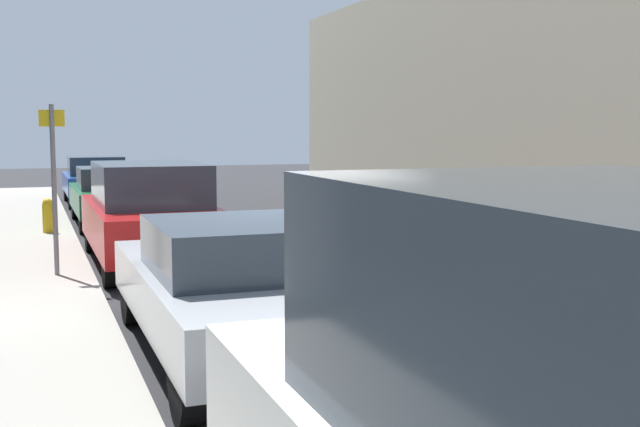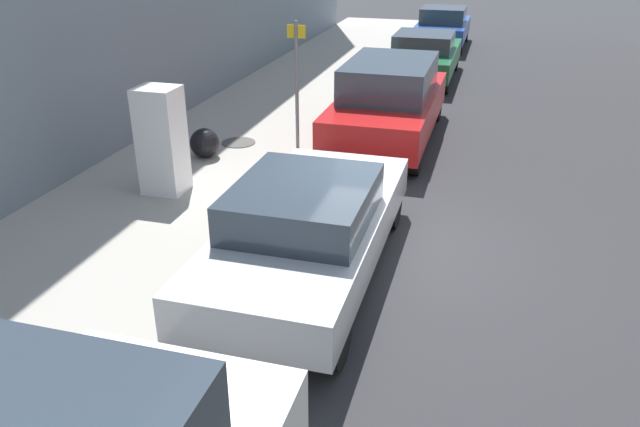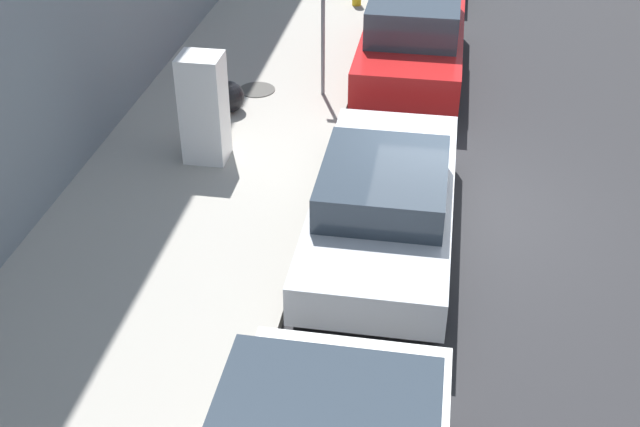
{
  "view_description": "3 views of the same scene",
  "coord_description": "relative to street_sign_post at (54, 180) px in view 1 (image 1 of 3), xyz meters",
  "views": [
    {
      "loc": [
        -2.89,
        -8.91,
        2.33
      ],
      "look_at": [
        0.27,
        -0.24,
        1.34
      ],
      "focal_mm": 45.0,
      "sensor_mm": 36.0,
      "label": 1
    },
    {
      "loc": [
        1.17,
        -8.08,
        4.37
      ],
      "look_at": [
        -0.89,
        -0.79,
        0.79
      ],
      "focal_mm": 35.0,
      "sensor_mm": 36.0,
      "label": 2
    },
    {
      "loc": [
        -0.32,
        -10.42,
        6.73
      ],
      "look_at": [
        -1.77,
        -1.66,
        0.82
      ],
      "focal_mm": 45.0,
      "sensor_mm": 36.0,
      "label": 3
    }
  ],
  "objects": [
    {
      "name": "ground_plane",
      "position": [
        2.54,
        -3.39,
        -1.57
      ],
      "size": [
        80.0,
        80.0,
        0.0
      ],
      "primitive_type": "plane",
      "color": "#28282B"
    },
    {
      "name": "street_sign_post",
      "position": [
        0.0,
        0.0,
        0.0
      ],
      "size": [
        0.36,
        0.07,
        2.5
      ],
      "color": "slate",
      "rests_on": "sidewalk_slab"
    },
    {
      "name": "fire_hydrant",
      "position": [
        0.0,
        5.1,
        -1.04
      ],
      "size": [
        0.22,
        0.22,
        0.71
      ],
      "color": "gold",
      "rests_on": "sidewalk_slab"
    },
    {
      "name": "parked_sedan_silver",
      "position": [
        1.58,
        -4.5,
        -0.83
      ],
      "size": [
        1.89,
        4.75,
        1.42
      ],
      "color": "silver",
      "rests_on": "ground"
    },
    {
      "name": "parked_suv_red",
      "position": [
        1.58,
        1.45,
        -0.68
      ],
      "size": [
        1.95,
        4.85,
        1.74
      ],
      "color": "red",
      "rests_on": "ground"
    },
    {
      "name": "parked_sedan_green",
      "position": [
        1.58,
        7.43,
        -0.84
      ],
      "size": [
        1.87,
        4.32,
        1.4
      ],
      "color": "#1E6038",
      "rests_on": "ground"
    },
    {
      "name": "parked_hatchback_blue",
      "position": [
        1.58,
        13.0,
        -0.82
      ],
      "size": [
        1.79,
        4.12,
        1.47
      ],
      "color": "#23479E",
      "rests_on": "ground"
    }
  ]
}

